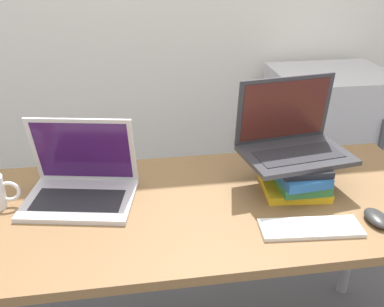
% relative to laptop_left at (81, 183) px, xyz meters
% --- Properties ---
extents(desk, '(1.61, 0.69, 0.74)m').
position_rel_laptop_left_xyz_m(desk, '(0.37, -0.10, -0.13)').
color(desk, brown).
rests_on(desk, ground_plane).
extents(laptop_left, '(0.39, 0.32, 0.27)m').
position_rel_laptop_left_xyz_m(laptop_left, '(0.00, 0.00, 0.00)').
color(laptop_left, silver).
rests_on(laptop_left, desk).
extents(book_stack, '(0.23, 0.28, 0.11)m').
position_rel_laptop_left_xyz_m(book_stack, '(0.71, -0.05, 0.00)').
color(book_stack, gold).
rests_on(book_stack, desk).
extents(laptop_on_books, '(0.38, 0.29, 0.25)m').
position_rel_laptop_left_xyz_m(laptop_on_books, '(0.71, -0.01, 0.11)').
color(laptop_on_books, '#333338').
rests_on(laptop_on_books, book_stack).
extents(wireless_keyboard, '(0.30, 0.13, 0.01)m').
position_rel_laptop_left_xyz_m(wireless_keyboard, '(0.67, -0.29, -0.05)').
color(wireless_keyboard, white).
rests_on(wireless_keyboard, desk).
extents(mouse, '(0.06, 0.11, 0.03)m').
position_rel_laptop_left_xyz_m(mouse, '(0.89, -0.29, -0.04)').
color(mouse, '#2D2D2D').
rests_on(mouse, desk).
extents(mini_fridge, '(0.60, 0.51, 0.88)m').
position_rel_laptop_left_xyz_m(mini_fridge, '(1.24, 0.82, -0.35)').
color(mini_fridge, silver).
rests_on(mini_fridge, ground_plane).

